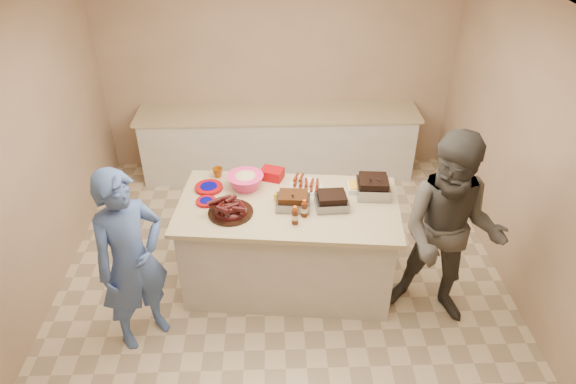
{
  "coord_description": "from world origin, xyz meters",
  "views": [
    {
      "loc": [
        -0.08,
        -3.79,
        3.67
      ],
      "look_at": [
        0.06,
        0.12,
        1.06
      ],
      "focal_mm": 32.0,
      "sensor_mm": 36.0,
      "label": 1
    }
  ],
  "objects_px": {
    "coleslaw_bowl": "(246,188)",
    "guest_gray": "(433,311)",
    "plastic_cup": "(218,177)",
    "guest_blue": "(147,332)",
    "island": "(288,281)",
    "roasting_pan": "(372,194)",
    "mustard_bottle": "(276,201)",
    "bbq_bottle_b": "(304,216)",
    "bbq_bottle_a": "(295,223)",
    "rib_platter": "(231,213)"
  },
  "relations": [
    {
      "from": "roasting_pan",
      "to": "guest_gray",
      "type": "height_order",
      "value": "roasting_pan"
    },
    {
      "from": "plastic_cup",
      "to": "mustard_bottle",
      "type": "bearing_deg",
      "value": -37.96
    },
    {
      "from": "plastic_cup",
      "to": "guest_blue",
      "type": "xyz_separation_m",
      "value": [
        -0.63,
        -1.13,
        -0.96
      ]
    },
    {
      "from": "roasting_pan",
      "to": "island",
      "type": "bearing_deg",
      "value": -165.44
    },
    {
      "from": "roasting_pan",
      "to": "guest_blue",
      "type": "distance_m",
      "value": 2.44
    },
    {
      "from": "roasting_pan",
      "to": "mustard_bottle",
      "type": "xyz_separation_m",
      "value": [
        -0.91,
        -0.08,
        0.0
      ]
    },
    {
      "from": "coleslaw_bowl",
      "to": "mustard_bottle",
      "type": "distance_m",
      "value": 0.37
    },
    {
      "from": "island",
      "to": "mustard_bottle",
      "type": "height_order",
      "value": "mustard_bottle"
    },
    {
      "from": "rib_platter",
      "to": "mustard_bottle",
      "type": "distance_m",
      "value": 0.45
    },
    {
      "from": "coleslaw_bowl",
      "to": "bbq_bottle_b",
      "type": "bearing_deg",
      "value": -41.87
    },
    {
      "from": "bbq_bottle_a",
      "to": "guest_gray",
      "type": "distance_m",
      "value": 1.64
    },
    {
      "from": "coleslaw_bowl",
      "to": "bbq_bottle_b",
      "type": "relative_size",
      "value": 2.05
    },
    {
      "from": "guest_blue",
      "to": "guest_gray",
      "type": "bearing_deg",
      "value": -37.66
    },
    {
      "from": "mustard_bottle",
      "to": "bbq_bottle_b",
      "type": "bearing_deg",
      "value": -44.57
    },
    {
      "from": "island",
      "to": "mustard_bottle",
      "type": "relative_size",
      "value": 18.43
    },
    {
      "from": "bbq_bottle_b",
      "to": "guest_blue",
      "type": "bearing_deg",
      "value": -163.2
    },
    {
      "from": "island",
      "to": "bbq_bottle_b",
      "type": "xyz_separation_m",
      "value": [
        0.14,
        -0.19,
        0.96
      ]
    },
    {
      "from": "island",
      "to": "guest_blue",
      "type": "distance_m",
      "value": 1.45
    },
    {
      "from": "rib_platter",
      "to": "bbq_bottle_a",
      "type": "bearing_deg",
      "value": -16.4
    },
    {
      "from": "rib_platter",
      "to": "roasting_pan",
      "type": "height_order",
      "value": "rib_platter"
    },
    {
      "from": "bbq_bottle_b",
      "to": "plastic_cup",
      "type": "distance_m",
      "value": 1.07
    },
    {
      "from": "coleslaw_bowl",
      "to": "bbq_bottle_a",
      "type": "relative_size",
      "value": 1.97
    },
    {
      "from": "island",
      "to": "coleslaw_bowl",
      "type": "xyz_separation_m",
      "value": [
        -0.4,
        0.29,
        0.96
      ]
    },
    {
      "from": "rib_platter",
      "to": "bbq_bottle_b",
      "type": "xyz_separation_m",
      "value": [
        0.66,
        -0.06,
        0.0
      ]
    },
    {
      "from": "island",
      "to": "coleslaw_bowl",
      "type": "distance_m",
      "value": 1.08
    },
    {
      "from": "island",
      "to": "bbq_bottle_a",
      "type": "height_order",
      "value": "bbq_bottle_a"
    },
    {
      "from": "island",
      "to": "guest_blue",
      "type": "height_order",
      "value": "island"
    },
    {
      "from": "rib_platter",
      "to": "bbq_bottle_b",
      "type": "distance_m",
      "value": 0.66
    },
    {
      "from": "island",
      "to": "coleslaw_bowl",
      "type": "bearing_deg",
      "value": 150.0
    },
    {
      "from": "coleslaw_bowl",
      "to": "guest_gray",
      "type": "relative_size",
      "value": 0.19
    },
    {
      "from": "roasting_pan",
      "to": "mustard_bottle",
      "type": "bearing_deg",
      "value": -169.92
    },
    {
      "from": "bbq_bottle_a",
      "to": "guest_gray",
      "type": "height_order",
      "value": "bbq_bottle_a"
    },
    {
      "from": "roasting_pan",
      "to": "plastic_cup",
      "type": "distance_m",
      "value": 1.53
    },
    {
      "from": "coleslaw_bowl",
      "to": "guest_blue",
      "type": "height_order",
      "value": "coleslaw_bowl"
    },
    {
      "from": "bbq_bottle_a",
      "to": "guest_blue",
      "type": "bearing_deg",
      "value": -166.24
    },
    {
      "from": "bbq_bottle_a",
      "to": "bbq_bottle_b",
      "type": "relative_size",
      "value": 1.04
    },
    {
      "from": "rib_platter",
      "to": "roasting_pan",
      "type": "distance_m",
      "value": 1.35
    },
    {
      "from": "bbq_bottle_a",
      "to": "bbq_bottle_b",
      "type": "distance_m",
      "value": 0.14
    },
    {
      "from": "island",
      "to": "rib_platter",
      "type": "distance_m",
      "value": 1.1
    },
    {
      "from": "coleslaw_bowl",
      "to": "mustard_bottle",
      "type": "height_order",
      "value": "coleslaw_bowl"
    },
    {
      "from": "guest_gray",
      "to": "guest_blue",
      "type": "bearing_deg",
      "value": -154.61
    },
    {
      "from": "rib_platter",
      "to": "roasting_pan",
      "type": "relative_size",
      "value": 1.35
    },
    {
      "from": "roasting_pan",
      "to": "guest_gray",
      "type": "distance_m",
      "value": 1.27
    },
    {
      "from": "island",
      "to": "roasting_pan",
      "type": "distance_m",
      "value": 1.26
    },
    {
      "from": "island",
      "to": "bbq_bottle_a",
      "type": "relative_size",
      "value": 11.42
    },
    {
      "from": "plastic_cup",
      "to": "guest_gray",
      "type": "relative_size",
      "value": 0.06
    },
    {
      "from": "roasting_pan",
      "to": "guest_blue",
      "type": "xyz_separation_m",
      "value": [
        -2.11,
        -0.76,
        -0.96
      ]
    },
    {
      "from": "coleslaw_bowl",
      "to": "plastic_cup",
      "type": "relative_size",
      "value": 3.35
    },
    {
      "from": "bbq_bottle_b",
      "to": "mustard_bottle",
      "type": "distance_m",
      "value": 0.35
    },
    {
      "from": "bbq_bottle_a",
      "to": "rib_platter",
      "type": "bearing_deg",
      "value": 163.6
    }
  ]
}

